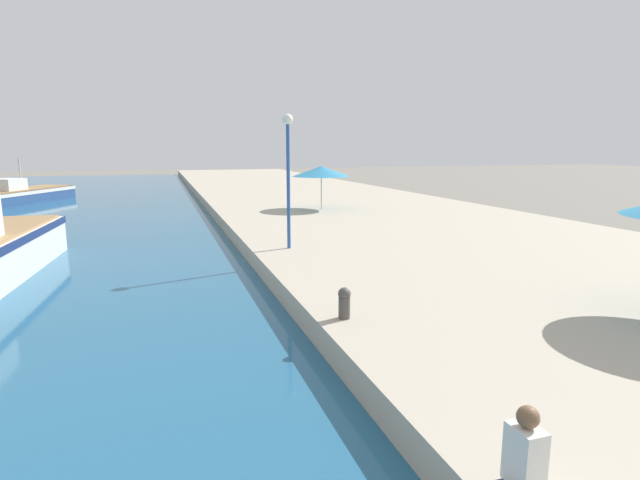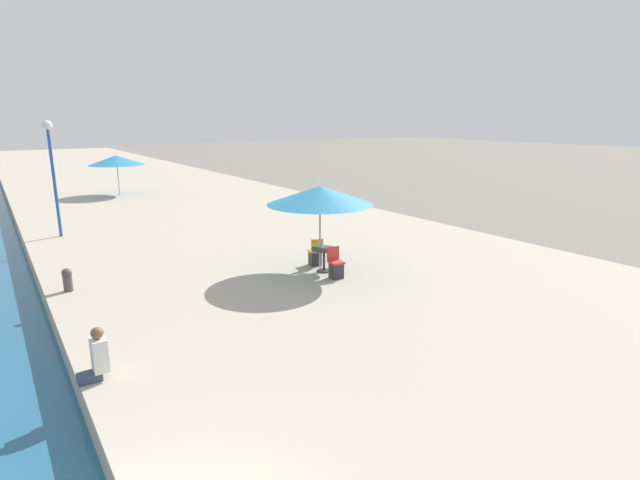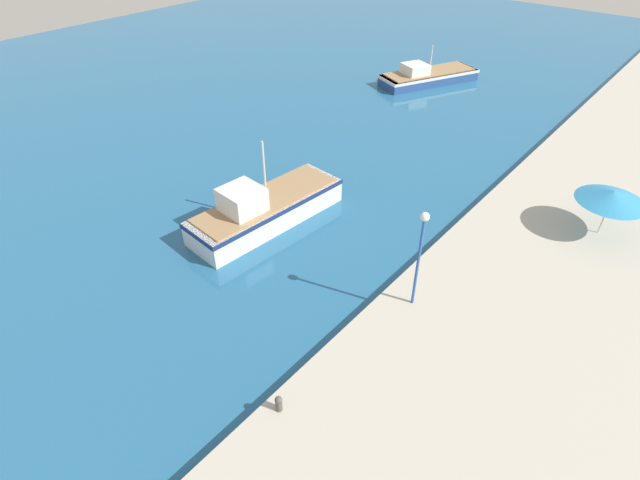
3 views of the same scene
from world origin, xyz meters
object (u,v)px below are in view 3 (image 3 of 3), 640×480
(fishing_boat_near, at_px, (265,208))
(lamppost, at_px, (421,244))
(fishing_boat_mid, at_px, (428,76))
(mooring_bollard, at_px, (279,403))
(cafe_umbrella_white, at_px, (612,196))

(fishing_boat_near, distance_m, lamppost, 10.03)
(fishing_boat_mid, height_order, mooring_bollard, fishing_boat_mid)
(fishing_boat_mid, relative_size, lamppost, 2.04)
(fishing_boat_near, height_order, cafe_umbrella_white, fishing_boat_near)
(fishing_boat_near, bearing_deg, cafe_umbrella_white, 38.83)
(fishing_boat_near, distance_m, fishing_boat_mid, 25.21)
(fishing_boat_near, bearing_deg, mooring_bollard, -38.05)
(fishing_boat_mid, bearing_deg, fishing_boat_near, -55.27)
(mooring_bollard, height_order, lamppost, lamppost)
(cafe_umbrella_white, relative_size, mooring_bollard, 5.03)
(fishing_boat_near, height_order, lamppost, lamppost)
(mooring_bollard, relative_size, lamppost, 0.14)
(cafe_umbrella_white, bearing_deg, fishing_boat_mid, 140.65)
(fishing_boat_mid, xyz_separation_m, lamppost, (14.05, -25.66, 3.03))
(fishing_boat_near, height_order, fishing_boat_mid, fishing_boat_near)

